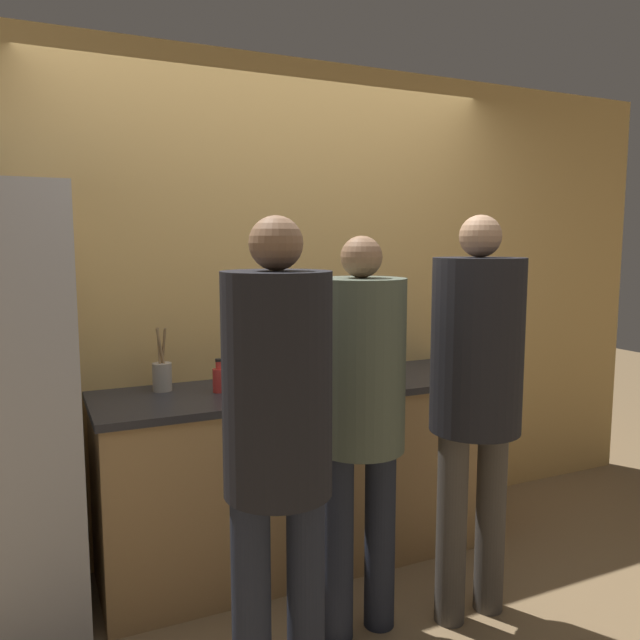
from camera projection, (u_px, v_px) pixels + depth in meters
name	position (u px, v px, depth m)	size (l,w,h in m)	color
ground_plane	(333.00, 591.00, 2.95)	(14.00, 14.00, 0.00)	#8C704C
wall_back	(279.00, 305.00, 3.40)	(5.20, 0.06, 2.60)	#E0B266
counter	(302.00, 471.00, 3.22)	(2.05, 0.66, 0.93)	tan
person_left	(278.00, 432.00, 2.01)	(0.35, 0.35, 1.72)	#232838
person_center	(360.00, 401.00, 2.52)	(0.36, 0.36, 1.66)	#232838
person_right	(476.00, 378.00, 2.63)	(0.38, 0.38, 1.75)	#4C4742
fruit_bowl	(273.00, 377.00, 3.12)	(0.28, 0.28, 0.12)	brown
utensil_crock	(162.00, 375.00, 3.00)	(0.09, 0.09, 0.31)	#ADA393
bottle_red	(219.00, 379.00, 2.97)	(0.06, 0.06, 0.16)	red
cup_black	(300.00, 367.00, 3.35)	(0.09, 0.09, 0.10)	#28282D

